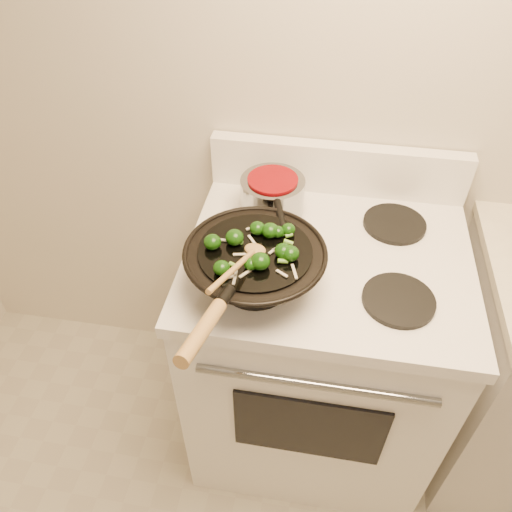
# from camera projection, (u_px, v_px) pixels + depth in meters

# --- Properties ---
(stove) EXTENTS (0.78, 0.67, 1.08)m
(stove) POSITION_uv_depth(u_px,v_px,m) (316.00, 350.00, 1.68)
(stove) COLOR white
(stove) RESTS_ON ground
(wok) EXTENTS (0.35, 0.58, 0.21)m
(wok) POSITION_uv_depth(u_px,v_px,m) (255.00, 265.00, 1.23)
(wok) COLOR black
(wok) RESTS_ON stove
(stirfry) EXTENTS (0.24, 0.22, 0.04)m
(stirfry) POSITION_uv_depth(u_px,v_px,m) (258.00, 246.00, 1.18)
(stirfry) COLOR #0F3508
(stirfry) RESTS_ON wok
(wooden_spoon) EXTENTS (0.10, 0.24, 0.08)m
(wooden_spoon) POSITION_uv_depth(u_px,v_px,m) (243.00, 261.00, 1.13)
(wooden_spoon) COLOR #A0773F
(wooden_spoon) RESTS_ON wok
(saucepan) EXTENTS (0.19, 0.30, 0.11)m
(saucepan) POSITION_uv_depth(u_px,v_px,m) (272.00, 195.00, 1.45)
(saucepan) COLOR gray
(saucepan) RESTS_ON stove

